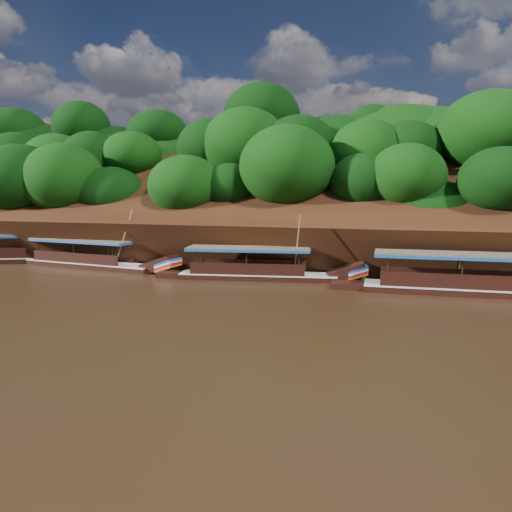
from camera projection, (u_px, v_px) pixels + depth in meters
The scene contains 7 objects.
ground at pixel (222, 302), 28.47m from camera, with size 160.00×160.00×0.00m, color black.
riverbank at pixel (302, 235), 49.78m from camera, with size 120.00×30.06×19.40m.
boat_0 at pixel (487, 286), 30.33m from camera, with size 15.55×2.98×6.47m.
boat_1 at pixel (268, 272), 35.64m from camera, with size 13.42×3.90×5.14m.
boat_2 at pixel (97, 262), 40.89m from camera, with size 14.84×3.96×5.27m.
boat_3 at pixel (13, 256), 44.11m from camera, with size 13.60×7.98×2.99m.
reeds at pixel (218, 261), 38.37m from camera, with size 48.18×2.06×2.06m.
Camera 1 is at (9.94, -26.11, 6.39)m, focal length 35.00 mm.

